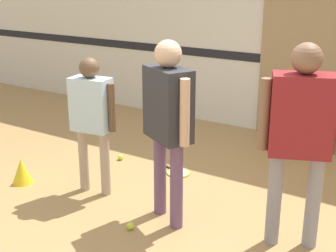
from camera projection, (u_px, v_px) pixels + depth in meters
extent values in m
plane|color=#A87F4C|center=(154.00, 214.00, 4.33)|extent=(16.00, 16.00, 0.00)
cube|color=silver|center=(275.00, 15.00, 6.11)|extent=(16.00, 0.06, 3.20)
cube|color=black|center=(271.00, 59.00, 6.26)|extent=(16.00, 0.01, 0.12)
cylinder|color=#6B4C70|center=(160.00, 174.00, 4.25)|extent=(0.11, 0.11, 0.78)
cylinder|color=#6B4C70|center=(176.00, 186.00, 4.01)|extent=(0.11, 0.11, 0.78)
cube|color=#2D2D33|center=(168.00, 104.00, 3.91)|extent=(0.52, 0.43, 0.62)
sphere|color=#DBAD89|center=(168.00, 54.00, 3.78)|extent=(0.23, 0.23, 0.23)
cylinder|color=#DBAD89|center=(153.00, 98.00, 4.14)|extent=(0.08, 0.08, 0.55)
cylinder|color=#DBAD89|center=(185.00, 113.00, 3.69)|extent=(0.08, 0.08, 0.55)
cylinder|color=tan|center=(84.00, 160.00, 4.73)|extent=(0.10, 0.10, 0.66)
cylinder|color=tan|center=(105.00, 163.00, 4.64)|extent=(0.10, 0.10, 0.66)
cube|color=silver|center=(91.00, 104.00, 4.50)|extent=(0.41, 0.27, 0.52)
sphere|color=brown|center=(89.00, 68.00, 4.39)|extent=(0.19, 0.19, 0.19)
cylinder|color=brown|center=(71.00, 103.00, 4.59)|extent=(0.07, 0.07, 0.47)
cylinder|color=brown|center=(112.00, 108.00, 4.41)|extent=(0.07, 0.07, 0.47)
cylinder|color=gray|center=(313.00, 202.00, 3.72)|extent=(0.12, 0.12, 0.80)
cylinder|color=gray|center=(274.00, 199.00, 3.77)|extent=(0.12, 0.12, 0.80)
cube|color=maroon|center=(302.00, 115.00, 3.52)|extent=(0.53, 0.41, 0.63)
sphere|color=brown|center=(307.00, 58.00, 3.39)|extent=(0.23, 0.23, 0.23)
cylinder|color=brown|center=(264.00, 114.00, 3.57)|extent=(0.08, 0.08, 0.56)
torus|color=#C6D838|center=(178.00, 173.00, 5.21)|extent=(0.34, 0.34, 0.02)
cylinder|color=silver|center=(178.00, 173.00, 5.21)|extent=(0.22, 0.22, 0.01)
cylinder|color=black|center=(166.00, 166.00, 5.38)|extent=(0.20, 0.09, 0.02)
sphere|color=black|center=(161.00, 164.00, 5.46)|extent=(0.03, 0.03, 0.03)
sphere|color=#CCE038|center=(130.00, 226.00, 4.07)|extent=(0.07, 0.07, 0.07)
sphere|color=#CCE038|center=(172.00, 159.00, 5.52)|extent=(0.07, 0.07, 0.07)
sphere|color=#CCE038|center=(120.00, 157.00, 5.58)|extent=(0.07, 0.07, 0.07)
cone|color=yellow|center=(22.00, 171.00, 4.94)|extent=(0.22, 0.22, 0.27)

